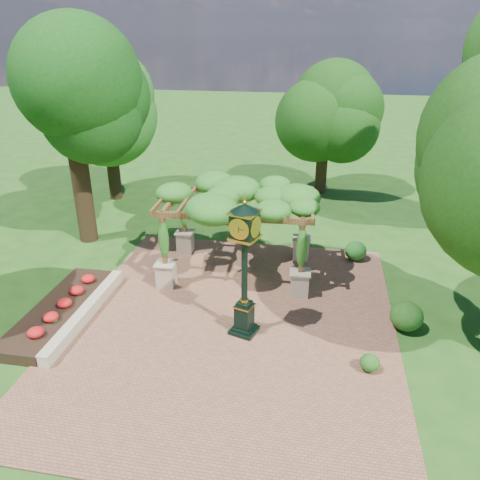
# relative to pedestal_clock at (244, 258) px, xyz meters

# --- Properties ---
(ground) EXTENTS (120.00, 120.00, 0.00)m
(ground) POSITION_rel_pedestal_clock_xyz_m (-0.47, -0.59, -2.51)
(ground) COLOR #1E4714
(ground) RESTS_ON ground
(brick_plaza) EXTENTS (10.00, 12.00, 0.04)m
(brick_plaza) POSITION_rel_pedestal_clock_xyz_m (-0.47, 0.41, -2.49)
(brick_plaza) COLOR brown
(brick_plaza) RESTS_ON ground
(border_wall) EXTENTS (0.35, 5.00, 0.40)m
(border_wall) POSITION_rel_pedestal_clock_xyz_m (-5.07, -0.09, -2.31)
(border_wall) COLOR #C6B793
(border_wall) RESTS_ON ground
(flower_bed) EXTENTS (1.50, 5.00, 0.36)m
(flower_bed) POSITION_rel_pedestal_clock_xyz_m (-5.97, -0.09, -2.33)
(flower_bed) COLOR red
(flower_bed) RESTS_ON ground
(pedestal_clock) EXTENTS (1.04, 1.04, 4.20)m
(pedestal_clock) POSITION_rel_pedestal_clock_xyz_m (0.00, 0.00, 0.00)
(pedestal_clock) COLOR black
(pedestal_clock) RESTS_ON brick_plaza
(pergola) EXTENTS (5.58, 3.65, 3.43)m
(pergola) POSITION_rel_pedestal_clock_xyz_m (-0.91, 3.81, 0.30)
(pergola) COLOR tan
(pergola) RESTS_ON brick_plaza
(sundial) EXTENTS (0.60, 0.60, 0.99)m
(sundial) POSITION_rel_pedestal_clock_xyz_m (-1.44, 8.00, -2.08)
(sundial) COLOR #999A91
(sundial) RESTS_ON ground
(shrub_front) EXTENTS (0.63, 0.63, 0.48)m
(shrub_front) POSITION_rel_pedestal_clock_xyz_m (3.58, -1.13, -2.24)
(shrub_front) COLOR #1F4F16
(shrub_front) RESTS_ON brick_plaza
(shrub_mid) EXTENTS (1.22, 1.22, 0.89)m
(shrub_mid) POSITION_rel_pedestal_clock_xyz_m (4.80, 1.02, -2.03)
(shrub_mid) COLOR #1E4B15
(shrub_mid) RESTS_ON brick_plaza
(shrub_back) EXTENTS (1.08, 1.08, 0.76)m
(shrub_back) POSITION_rel_pedestal_clock_xyz_m (3.52, 5.58, -2.09)
(shrub_back) COLOR #23651D
(shrub_back) RESTS_ON brick_plaza
(tree_west_near) EXTENTS (4.34, 4.34, 9.67)m
(tree_west_near) POSITION_rel_pedestal_clock_xyz_m (-7.82, 5.63, 4.10)
(tree_west_near) COLOR #362515
(tree_west_near) RESTS_ON ground
(tree_west_far) EXTENTS (4.47, 4.47, 6.99)m
(tree_west_far) POSITION_rel_pedestal_clock_xyz_m (-8.93, 11.04, 2.29)
(tree_west_far) COLOR #302212
(tree_west_far) RESTS_ON ground
(tree_north) EXTENTS (4.19, 4.19, 6.57)m
(tree_north) POSITION_rel_pedestal_clock_xyz_m (1.97, 13.98, 2.00)
(tree_north) COLOR #372516
(tree_north) RESTS_ON ground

